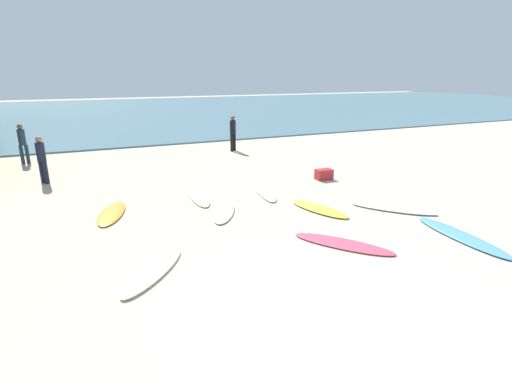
{
  "coord_description": "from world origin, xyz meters",
  "views": [
    {
      "loc": [
        -3.29,
        -4.34,
        3.61
      ],
      "look_at": [
        1.06,
        5.44,
        0.3
      ],
      "focal_mm": 26.95,
      "sensor_mm": 36.0,
      "label": 1
    }
  ],
  "objects": [
    {
      "name": "surfboard_6",
      "position": [
        2.36,
        4.05,
        0.04
      ],
      "size": [
        1.14,
        2.0,
        0.09
      ],
      "primitive_type": "ellipsoid",
      "rotation": [
        0.0,
        0.0,
        3.45
      ],
      "color": "yellow",
      "rests_on": "ground_plane"
    },
    {
      "name": "ocean_water",
      "position": [
        0.0,
        35.78,
        0.04
      ],
      "size": [
        120.0,
        40.0,
        0.08
      ],
      "primitive_type": "cube",
      "color": "slate",
      "rests_on": "ground_plane"
    },
    {
      "name": "surfboard_0",
      "position": [
        -2.43,
        2.37,
        0.04
      ],
      "size": [
        1.68,
        1.88,
        0.08
      ],
      "primitive_type": "ellipsoid",
      "rotation": [
        0.0,
        0.0,
        2.45
      ],
      "color": "#F6DDBE",
      "rests_on": "ground_plane"
    },
    {
      "name": "surfboard_7",
      "position": [
        1.6,
        1.94,
        0.03
      ],
      "size": [
        1.82,
        2.14,
        0.06
      ],
      "primitive_type": "ellipsoid",
      "rotation": [
        0.0,
        0.0,
        0.65
      ],
      "color": "#D54560",
      "rests_on": "ground_plane"
    },
    {
      "name": "surfboard_5",
      "position": [
        -0.1,
        4.96,
        0.04
      ],
      "size": [
        1.32,
        1.95,
        0.08
      ],
      "primitive_type": "ellipsoid",
      "rotation": [
        0.0,
        0.0,
        2.69
      ],
      "color": "silver",
      "rests_on": "ground_plane"
    },
    {
      "name": "surfboard_3",
      "position": [
        4.25,
        3.26,
        0.04
      ],
      "size": [
        1.92,
        2.08,
        0.08
      ],
      "primitive_type": "ellipsoid",
      "rotation": [
        0.0,
        0.0,
        0.72
      ],
      "color": "white",
      "rests_on": "ground_plane"
    },
    {
      "name": "surfboard_4",
      "position": [
        -2.9,
        6.03,
        0.04
      ],
      "size": [
        1.12,
        2.04,
        0.08
      ],
      "primitive_type": "ellipsoid",
      "rotation": [
        0.0,
        0.0,
        -0.28
      ],
      "color": "orange",
      "rests_on": "ground_plane"
    },
    {
      "name": "surfboard_1",
      "position": [
        1.75,
        6.35,
        0.04
      ],
      "size": [
        1.1,
        2.64,
        0.08
      ],
      "primitive_type": "ellipsoid",
      "rotation": [
        0.0,
        0.0,
        2.92
      ],
      "color": "silver",
      "rests_on": "ground_plane"
    },
    {
      "name": "beachgoer_near",
      "position": [
        -4.74,
        10.21,
        0.9
      ],
      "size": [
        0.4,
        0.4,
        1.62
      ],
      "rotation": [
        0.0,
        0.0,
        5.46
      ],
      "color": "#191E33",
      "rests_on": "ground_plane"
    },
    {
      "name": "beach_cooler",
      "position": [
        4.28,
        6.74,
        0.18
      ],
      "size": [
        0.6,
        0.39,
        0.37
      ],
      "primitive_type": "cube",
      "rotation": [
        0.0,
        0.0,
        3.09
      ],
      "color": "#B2282D",
      "rests_on": "ground_plane"
    },
    {
      "name": "surfboard_2",
      "position": [
        4.33,
        1.18,
        0.04
      ],
      "size": [
        0.72,
        2.6,
        0.08
      ],
      "primitive_type": "ellipsoid",
      "rotation": [
        0.0,
        0.0,
        3.08
      ],
      "color": "#569DE2",
      "rests_on": "ground_plane"
    },
    {
      "name": "surfboard_8",
      "position": [
        -0.36,
        6.56,
        0.04
      ],
      "size": [
        0.72,
        2.26,
        0.08
      ],
      "primitive_type": "ellipsoid",
      "rotation": [
        0.0,
        0.0,
        -0.09
      ],
      "color": "#F1E5BF",
      "rests_on": "ground_plane"
    },
    {
      "name": "beachgoer_mid",
      "position": [
        3.2,
        12.98,
        0.94
      ],
      "size": [
        0.38,
        0.38,
        1.69
      ],
      "rotation": [
        0.0,
        0.0,
        0.52
      ],
      "color": "black",
      "rests_on": "ground_plane"
    },
    {
      "name": "beachgoer_far",
      "position": [
        -5.7,
        13.92,
        0.92
      ],
      "size": [
        0.34,
        0.29,
        1.65
      ],
      "rotation": [
        0.0,
        0.0,
        6.26
      ],
      "color": "#1E3342",
      "rests_on": "ground_plane"
    },
    {
      "name": "ground_plane",
      "position": [
        0.0,
        0.0,
        0.0
      ],
      "size": [
        120.0,
        120.0,
        0.0
      ],
      "primitive_type": "plane",
      "color": "beige"
    }
  ]
}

